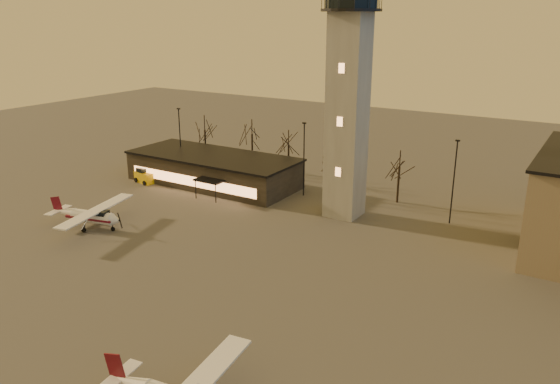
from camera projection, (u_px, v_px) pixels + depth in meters
name	position (u px, v px, depth m)	size (l,w,h in m)	color
ground	(181.00, 326.00, 43.55)	(220.00, 220.00, 0.00)	#494744
control_tower	(349.00, 82.00, 62.75)	(6.80, 6.80, 32.60)	gray
terminal	(214.00, 169.00, 79.75)	(25.40, 12.20, 4.30)	black
light_poles	(352.00, 171.00, 66.68)	(58.50, 12.25, 10.14)	black
tree_row	(287.00, 141.00, 80.23)	(37.20, 9.20, 8.80)	black
cessna_rear	(94.00, 219.00, 63.01)	(9.94, 12.45, 3.43)	white
service_cart	(145.00, 177.00, 80.64)	(3.66, 2.71, 2.13)	gold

